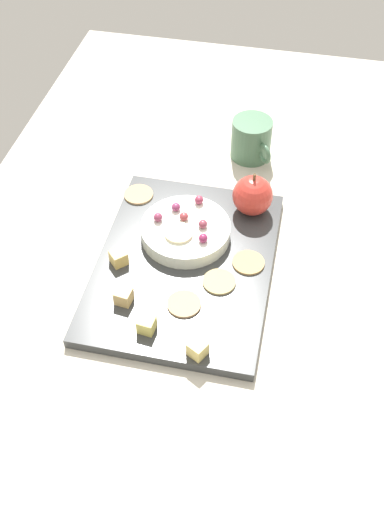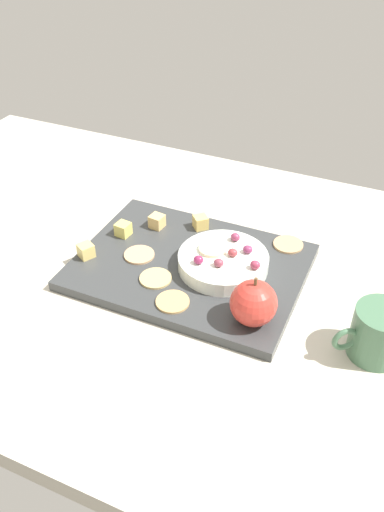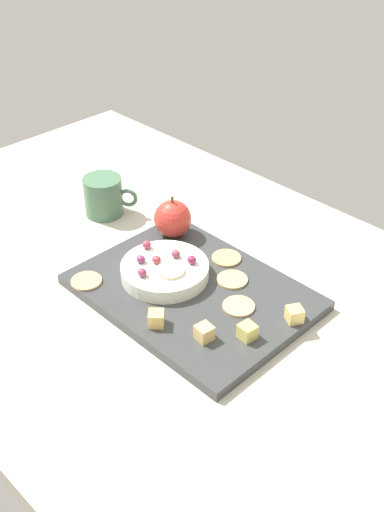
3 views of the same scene
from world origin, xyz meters
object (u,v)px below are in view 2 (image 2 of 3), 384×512
at_px(platter, 191,265).
at_px(cheese_cube_2, 86,251).
at_px(apple_whole, 254,303).
at_px(cracker_2, 288,244).
at_px(cracker_3, 173,302).
at_px(apple_slice_0, 212,249).
at_px(cup, 378,333).
at_px(cheese_cube_1, 201,222).
at_px(cheese_cube_0, 157,221).
at_px(grape_2, 235,237).
at_px(cracker_0, 139,255).
at_px(cheese_cube_3, 123,229).
at_px(grape_1, 198,260).
at_px(grape_3, 256,264).
at_px(grape_4, 233,253).
at_px(cracker_1, 156,278).
at_px(serving_dish, 223,262).
at_px(grape_5, 248,249).
at_px(grape_0, 219,263).

height_order(platter, cheese_cube_2, cheese_cube_2).
distance_m(apple_whole, cracker_2, 0.21).
height_order(cracker_2, cracker_3, same).
xyz_separation_m(apple_slice_0, cup, (0.29, -0.08, -0.01)).
relative_size(cheese_cube_1, cracker_3, 0.46).
xyz_separation_m(cheese_cube_0, grape_2, (0.16, -0.02, 0.02)).
distance_m(cracker_3, grape_2, 0.17).
bearing_deg(cheese_cube_0, cheese_cube_1, 22.09).
bearing_deg(cracker_0, cheese_cube_3, 142.04).
bearing_deg(cracker_2, cheese_cube_3, -162.25).
xyz_separation_m(cheese_cube_3, grape_1, (0.17, -0.05, 0.02)).
bearing_deg(apple_whole, cracker_0, 162.87).
height_order(cheese_cube_0, grape_1, grape_1).
relative_size(grape_3, grape_4, 1.00).
xyz_separation_m(cracker_1, apple_slice_0, (0.07, 0.08, 0.03)).
bearing_deg(platter, cracker_3, -81.07).
distance_m(grape_2, grape_3, 0.08).
relative_size(cheese_cube_1, cracker_0, 0.46).
xyz_separation_m(serving_dish, cheese_cube_3, (-0.20, 0.02, -0.00)).
bearing_deg(cracker_3, cheese_cube_2, 166.16).
distance_m(platter, grape_2, 0.09).
height_order(platter, grape_5, grape_5).
xyz_separation_m(cheese_cube_0, grape_3, (0.22, -0.07, 0.02)).
height_order(cheese_cube_3, cracker_1, cheese_cube_3).
height_order(cheese_cube_1, cracker_2, cheese_cube_1).
distance_m(cheese_cube_0, cracker_3, 0.21).
bearing_deg(cheese_cube_1, grape_2, -28.34).
bearing_deg(grape_5, cheese_cube_1, 149.01).
bearing_deg(cracker_2, cheese_cube_0, -169.89).
height_order(cheese_cube_1, cracker_0, cheese_cube_1).
relative_size(cheese_cube_0, grape_0, 1.46).
distance_m(cheese_cube_3, grape_0, 0.21).
height_order(cheese_cube_3, grape_5, grape_5).
relative_size(platter, grape_4, 22.98).
bearing_deg(cheese_cube_2, grape_4, 16.90).
height_order(apple_whole, cracker_0, apple_whole).
xyz_separation_m(cracker_2, grape_5, (-0.05, -0.08, 0.03)).
xyz_separation_m(serving_dish, apple_whole, (0.09, -0.10, 0.02)).
distance_m(platter, apple_whole, 0.18).
bearing_deg(apple_whole, grape_4, 124.27).
xyz_separation_m(serving_dish, grape_4, (0.01, 0.01, 0.02)).
height_order(cracker_1, apple_slice_0, apple_slice_0).
xyz_separation_m(grape_1, grape_2, (0.03, 0.08, -0.00)).
height_order(apple_whole, grape_2, apple_whole).
relative_size(cheese_cube_3, grape_5, 1.46).
bearing_deg(platter, cracker_0, -165.92).
distance_m(cracker_1, grape_5, 0.16).
distance_m(cracker_0, cracker_2, 0.27).
distance_m(cracker_1, apple_slice_0, 0.11).
bearing_deg(cheese_cube_1, cheese_cube_3, -146.61).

